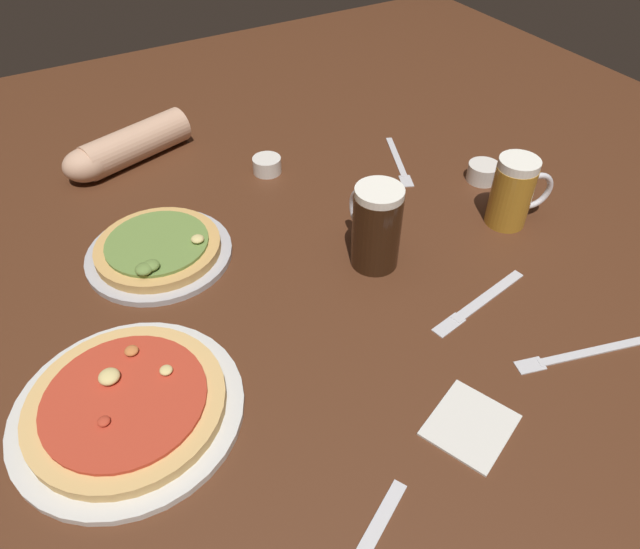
{
  "coord_description": "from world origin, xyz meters",
  "views": [
    {
      "loc": [
        -0.37,
        -0.64,
        0.7
      ],
      "look_at": [
        0.0,
        0.0,
        0.02
      ],
      "focal_mm": 32.36,
      "sensor_mm": 36.0,
      "label": 1
    }
  ],
  "objects_px": {
    "pizza_plate_near": "(127,406)",
    "beer_mug_amber": "(376,227)",
    "beer_mug_pale": "(514,192)",
    "napkin_folded": "(470,424)",
    "fork_spare": "(580,354)",
    "ramekin_butter": "(267,165)",
    "diner_arm": "(123,149)",
    "ramekin_sauce": "(483,172)",
    "knife_right": "(480,302)",
    "pizza_plate_far": "(159,250)",
    "fork_left": "(399,162)"
  },
  "relations": [
    {
      "from": "pizza_plate_far",
      "to": "diner_arm",
      "type": "distance_m",
      "value": 0.35
    },
    {
      "from": "diner_arm",
      "to": "ramekin_sauce",
      "type": "bearing_deg",
      "value": -34.47
    },
    {
      "from": "beer_mug_pale",
      "to": "beer_mug_amber",
      "type": "bearing_deg",
      "value": 174.22
    },
    {
      "from": "fork_spare",
      "to": "ramekin_sauce",
      "type": "bearing_deg",
      "value": 66.1
    },
    {
      "from": "beer_mug_pale",
      "to": "ramekin_butter",
      "type": "distance_m",
      "value": 0.52
    },
    {
      "from": "ramekin_sauce",
      "to": "fork_spare",
      "type": "xyz_separation_m",
      "value": [
        -0.2,
        -0.45,
        -0.02
      ]
    },
    {
      "from": "knife_right",
      "to": "fork_spare",
      "type": "distance_m",
      "value": 0.17
    },
    {
      "from": "knife_right",
      "to": "fork_spare",
      "type": "relative_size",
      "value": 0.99
    },
    {
      "from": "beer_mug_pale",
      "to": "ramekin_sauce",
      "type": "height_order",
      "value": "beer_mug_pale"
    },
    {
      "from": "fork_left",
      "to": "beer_mug_amber",
      "type": "bearing_deg",
      "value": -133.11
    },
    {
      "from": "beer_mug_amber",
      "to": "diner_arm",
      "type": "distance_m",
      "value": 0.64
    },
    {
      "from": "fork_spare",
      "to": "diner_arm",
      "type": "distance_m",
      "value": 1.01
    },
    {
      "from": "pizza_plate_far",
      "to": "ramekin_sauce",
      "type": "relative_size",
      "value": 3.94
    },
    {
      "from": "knife_right",
      "to": "diner_arm",
      "type": "bearing_deg",
      "value": 118.21
    },
    {
      "from": "pizza_plate_near",
      "to": "beer_mug_pale",
      "type": "distance_m",
      "value": 0.79
    },
    {
      "from": "pizza_plate_near",
      "to": "fork_spare",
      "type": "relative_size",
      "value": 1.45
    },
    {
      "from": "ramekin_butter",
      "to": "napkin_folded",
      "type": "bearing_deg",
      "value": -93.17
    },
    {
      "from": "napkin_folded",
      "to": "pizza_plate_far",
      "type": "bearing_deg",
      "value": 114.64
    },
    {
      "from": "pizza_plate_far",
      "to": "diner_arm",
      "type": "bearing_deg",
      "value": 83.85
    },
    {
      "from": "ramekin_sauce",
      "to": "fork_spare",
      "type": "relative_size",
      "value": 0.3
    },
    {
      "from": "fork_left",
      "to": "ramekin_sauce",
      "type": "bearing_deg",
      "value": -51.37
    },
    {
      "from": "pizza_plate_near",
      "to": "ramekin_sauce",
      "type": "xyz_separation_m",
      "value": [
        0.84,
        0.21,
        0.0
      ]
    },
    {
      "from": "fork_spare",
      "to": "ramekin_butter",
      "type": "bearing_deg",
      "value": 105.03
    },
    {
      "from": "ramekin_sauce",
      "to": "ramekin_butter",
      "type": "distance_m",
      "value": 0.47
    },
    {
      "from": "pizza_plate_near",
      "to": "beer_mug_amber",
      "type": "bearing_deg",
      "value": 11.67
    },
    {
      "from": "fork_left",
      "to": "diner_arm",
      "type": "xyz_separation_m",
      "value": [
        -0.54,
        0.3,
        0.04
      ]
    },
    {
      "from": "napkin_folded",
      "to": "diner_arm",
      "type": "height_order",
      "value": "diner_arm"
    },
    {
      "from": "beer_mug_amber",
      "to": "napkin_folded",
      "type": "relative_size",
      "value": 1.39
    },
    {
      "from": "pizza_plate_near",
      "to": "beer_mug_amber",
      "type": "height_order",
      "value": "beer_mug_amber"
    },
    {
      "from": "fork_spare",
      "to": "pizza_plate_near",
      "type": "bearing_deg",
      "value": 159.04
    },
    {
      "from": "beer_mug_pale",
      "to": "fork_spare",
      "type": "distance_m",
      "value": 0.35
    },
    {
      "from": "ramekin_butter",
      "to": "diner_arm",
      "type": "distance_m",
      "value": 0.32
    },
    {
      "from": "pizza_plate_near",
      "to": "fork_left",
      "type": "relative_size",
      "value": 1.64
    },
    {
      "from": "beer_mug_amber",
      "to": "beer_mug_pale",
      "type": "height_order",
      "value": "beer_mug_amber"
    },
    {
      "from": "knife_right",
      "to": "diner_arm",
      "type": "xyz_separation_m",
      "value": [
        -0.4,
        0.74,
        0.04
      ]
    },
    {
      "from": "napkin_folded",
      "to": "knife_right",
      "type": "distance_m",
      "value": 0.25
    },
    {
      "from": "beer_mug_pale",
      "to": "diner_arm",
      "type": "xyz_separation_m",
      "value": [
        -0.6,
        0.59,
        -0.03
      ]
    },
    {
      "from": "pizza_plate_near",
      "to": "napkin_folded",
      "type": "relative_size",
      "value": 2.84
    },
    {
      "from": "ramekin_sauce",
      "to": "knife_right",
      "type": "bearing_deg",
      "value": -131.98
    },
    {
      "from": "pizza_plate_far",
      "to": "diner_arm",
      "type": "relative_size",
      "value": 0.89
    },
    {
      "from": "napkin_folded",
      "to": "knife_right",
      "type": "height_order",
      "value": "napkin_folded"
    },
    {
      "from": "pizza_plate_near",
      "to": "diner_arm",
      "type": "xyz_separation_m",
      "value": [
        0.18,
        0.66,
        0.02
      ]
    },
    {
      "from": "beer_mug_pale",
      "to": "diner_arm",
      "type": "height_order",
      "value": "beer_mug_pale"
    },
    {
      "from": "knife_right",
      "to": "fork_spare",
      "type": "height_order",
      "value": "same"
    },
    {
      "from": "ramekin_sauce",
      "to": "ramekin_butter",
      "type": "bearing_deg",
      "value": 146.27
    },
    {
      "from": "beer_mug_pale",
      "to": "napkin_folded",
      "type": "xyz_separation_m",
      "value": [
        -0.38,
        -0.33,
        -0.07
      ]
    },
    {
      "from": "beer_mug_pale",
      "to": "pizza_plate_near",
      "type": "bearing_deg",
      "value": -174.88
    },
    {
      "from": "beer_mug_pale",
      "to": "napkin_folded",
      "type": "height_order",
      "value": "beer_mug_pale"
    },
    {
      "from": "pizza_plate_near",
      "to": "beer_mug_amber",
      "type": "distance_m",
      "value": 0.5
    },
    {
      "from": "pizza_plate_near",
      "to": "knife_right",
      "type": "xyz_separation_m",
      "value": [
        0.58,
        -0.08,
        -0.01
      ]
    }
  ]
}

